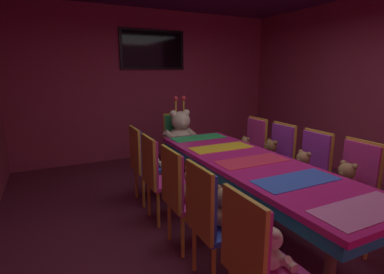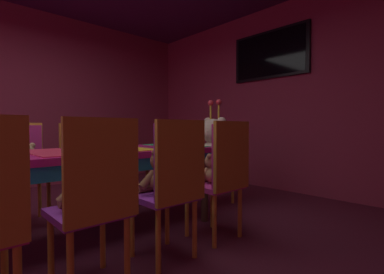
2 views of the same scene
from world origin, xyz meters
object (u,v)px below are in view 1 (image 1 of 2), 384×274
object	(u,v)px
teddy_right_2	(302,166)
teddy_left_4	(152,157)
teddy_left_0	(271,250)
chair_right_1	(355,178)
teddy_right_3	(270,154)
teddy_right_1	(346,180)
king_teddy_bear	(181,131)
chair_left_0	(253,254)
chair_left_2	(179,189)
teddy_left_1	(224,209)
banquet_table	(252,169)
teddy_left_2	(193,186)
chair_left_3	(156,170)
chair_right_2	(311,164)
chair_left_4	(141,158)
chair_right_4	(253,144)
teddy_right_4	(245,147)
chair_right_3	(279,152)
wall_tv	(153,50)
throne_chair	(177,137)

from	to	relation	value
teddy_right_2	teddy_left_4	bearing A→B (deg)	-38.06
teddy_left_4	teddy_left_0	bearing A→B (deg)	-89.56
chair_right_1	teddy_right_3	xyz separation A→B (m)	(-0.17, 1.10, 0.00)
chair_right_1	teddy_right_1	bearing A→B (deg)	0.00
king_teddy_bear	teddy_right_1	bearing A→B (deg)	16.75
chair_left_0	chair_left_2	size ratio (longest dim) A/B	1.00
teddy_left_1	chair_left_2	xyz separation A→B (m)	(-0.16, 0.53, -0.00)
teddy_left_0	teddy_left_4	distance (m)	2.24
banquet_table	teddy_left_2	distance (m)	0.71
teddy_left_0	chair_left_3	world-z (taller)	chair_left_3
teddy_left_2	teddy_right_1	xyz separation A→B (m)	(1.43, -0.54, 0.00)
teddy_left_1	chair_right_2	distance (m)	1.64
teddy_left_2	teddy_left_4	xyz separation A→B (m)	(-0.02, 1.14, -0.02)
banquet_table	chair_left_4	xyz separation A→B (m)	(-0.87, 1.11, -0.06)
chair_right_4	teddy_right_4	bearing A→B (deg)	0.00
teddy_left_1	chair_right_3	size ratio (longest dim) A/B	0.35
teddy_left_0	teddy_right_4	size ratio (longest dim) A/B	1.09
teddy_left_1	wall_tv	bearing A→B (deg)	79.30
wall_tv	teddy_left_1	bearing A→B (deg)	-100.70
chair_left_0	teddy_left_0	size ratio (longest dim) A/B	3.32
banquet_table	chair_left_2	bearing A→B (deg)	-178.12
chair_left_4	chair_right_1	size ratio (longest dim) A/B	1.00
teddy_right_1	chair_right_3	world-z (taller)	chair_right_3
teddy_left_4	throne_chair	bearing A→B (deg)	50.66
teddy_left_4	chair_right_4	distance (m)	1.56
teddy_right_4	throne_chair	world-z (taller)	throne_chair
chair_left_0	teddy_right_3	xyz separation A→B (m)	(1.55, 1.66, 0.00)
chair_right_1	teddy_right_2	world-z (taller)	chair_right_1
teddy_left_2	chair_right_4	xyz separation A→B (m)	(1.54, 1.10, -0.00)
chair_left_3	wall_tv	xyz separation A→B (m)	(0.87, 2.55, 1.45)
teddy_left_0	chair_left_4	distance (m)	2.24
teddy_left_2	teddy_right_2	bearing A→B (deg)	0.49
chair_right_3	chair_right_4	size ratio (longest dim) A/B	1.00
chair_left_0	throne_chair	bearing A→B (deg)	74.74
chair_left_3	chair_right_4	distance (m)	1.79
teddy_right_1	teddy_right_4	xyz separation A→B (m)	(-0.03, 1.64, -0.03)
chair_right_1	chair_right_3	distance (m)	1.10
chair_left_0	chair_left_2	bearing A→B (deg)	89.97
teddy_left_4	wall_tv	bearing A→B (deg)	70.04
chair_left_2	teddy_right_4	distance (m)	1.90
chair_left_3	chair_left_0	bearing A→B (deg)	-89.33
teddy_left_0	king_teddy_bear	bearing A→B (deg)	76.52
banquet_table	chair_left_2	world-z (taller)	chair_left_2
teddy_right_2	chair_right_3	xyz separation A→B (m)	(0.14, 0.55, 0.01)
chair_right_4	throne_chair	xyz separation A→B (m)	(-0.84, 0.92, 0.00)
teddy_right_4	throne_chair	xyz separation A→B (m)	(-0.70, 0.92, 0.03)
teddy_left_2	banquet_table	bearing A→B (deg)	2.27
banquet_table	teddy_left_0	size ratio (longest dim) A/B	9.79
teddy_left_4	chair_left_0	bearing A→B (deg)	-93.23
teddy_left_4	chair_right_3	distance (m)	1.68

